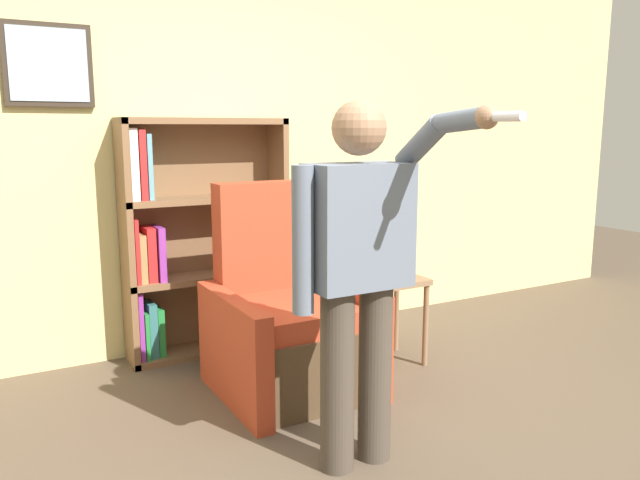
{
  "coord_description": "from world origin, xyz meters",
  "views": [
    {
      "loc": [
        -1.4,
        -2.04,
        1.49
      ],
      "look_at": [
        0.05,
        0.57,
        0.95
      ],
      "focal_mm": 35.0,
      "sensor_mm": 36.0,
      "label": 1
    }
  ],
  "objects_px": {
    "armchair": "(286,327)",
    "side_table": "(391,295)",
    "bookcase": "(192,240)",
    "person_standing": "(359,263)",
    "table_lamp": "(393,226)"
  },
  "relations": [
    {
      "from": "armchair",
      "to": "side_table",
      "type": "height_order",
      "value": "armchair"
    },
    {
      "from": "side_table",
      "to": "table_lamp",
      "type": "distance_m",
      "value": 0.45
    },
    {
      "from": "armchair",
      "to": "table_lamp",
      "type": "relative_size",
      "value": 2.71
    },
    {
      "from": "bookcase",
      "to": "side_table",
      "type": "distance_m",
      "value": 1.34
    },
    {
      "from": "table_lamp",
      "to": "bookcase",
      "type": "bearing_deg",
      "value": 143.13
    },
    {
      "from": "armchair",
      "to": "bookcase",
      "type": "bearing_deg",
      "value": 109.5
    },
    {
      "from": "armchair",
      "to": "side_table",
      "type": "distance_m",
      "value": 0.76
    },
    {
      "from": "bookcase",
      "to": "side_table",
      "type": "height_order",
      "value": "bookcase"
    },
    {
      "from": "person_standing",
      "to": "side_table",
      "type": "xyz_separation_m",
      "value": [
        0.86,
        0.94,
        -0.48
      ]
    },
    {
      "from": "bookcase",
      "to": "table_lamp",
      "type": "relative_size",
      "value": 3.58
    },
    {
      "from": "side_table",
      "to": "table_lamp",
      "type": "height_order",
      "value": "table_lamp"
    },
    {
      "from": "person_standing",
      "to": "side_table",
      "type": "height_order",
      "value": "person_standing"
    },
    {
      "from": "bookcase",
      "to": "armchair",
      "type": "distance_m",
      "value": 0.95
    },
    {
      "from": "bookcase",
      "to": "armchair",
      "type": "height_order",
      "value": "bookcase"
    },
    {
      "from": "bookcase",
      "to": "table_lamp",
      "type": "xyz_separation_m",
      "value": [
        1.04,
        -0.78,
        0.12
      ]
    }
  ]
}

